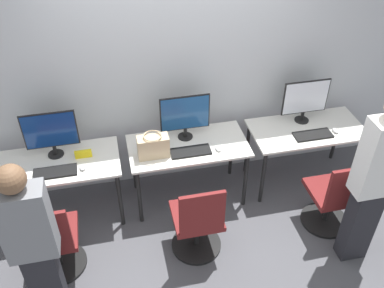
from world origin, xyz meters
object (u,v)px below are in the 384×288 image
person_left (32,241)px  keyboard_center (191,151)px  office_chair_center (198,224)px  monitor_left (50,132)px  mouse_right (336,131)px  keyboard_right (313,135)px  handbag (153,146)px  office_chair_left (53,244)px  monitor_right (305,99)px  person_right (376,176)px  mouse_center (218,148)px  office_chair_right (333,200)px  keyboard_left (55,172)px  mouse_left (83,167)px  monitor_center (185,115)px

person_left → keyboard_center: (1.40, 0.93, -0.14)m
keyboard_center → office_chair_center: 0.72m
monitor_left → mouse_right: 2.85m
keyboard_right → handbag: 1.65m
office_chair_left → keyboard_right: bearing=11.9°
keyboard_right → monitor_right: bearing=90.0°
office_chair_left → keyboard_center: size_ratio=2.24×
office_chair_left → person_right: (2.69, -0.41, 0.62)m
mouse_center → office_chair_right: bearing=-30.0°
monitor_left → office_chair_left: 1.02m
monitor_left → keyboard_left: monitor_left is taller
office_chair_left → monitor_right: (2.64, 0.84, 0.61)m
keyboard_right → person_left: bearing=-161.0°
mouse_right → office_chair_left: bearing=-168.9°
mouse_left → person_left: 0.99m
monitor_right → mouse_right: 0.45m
office_chair_center → mouse_right: 1.77m
office_chair_left → mouse_left: bearing=59.8°
keyboard_center → monitor_right: (1.28, 0.27, 0.26)m
keyboard_right → office_chair_center: bearing=-155.7°
monitor_left → mouse_center: (1.56, -0.27, -0.25)m
mouse_center → person_right: 1.45m
mouse_left → office_chair_right: size_ratio=0.10×
office_chair_left → office_chair_center: 1.28m
monitor_right → person_right: (0.05, -1.24, 0.01)m
office_chair_center → mouse_right: office_chair_center is taller
monitor_right → mouse_right: (0.26, -0.27, -0.25)m
mouse_center → handbag: size_ratio=0.30×
mouse_left → office_chair_left: office_chair_left is taller
office_chair_center → keyboard_right: (1.35, 0.61, 0.35)m
office_chair_right → person_right: (0.05, -0.37, 0.62)m
office_chair_center → keyboard_left: bearing=153.7°
keyboard_right → person_right: size_ratio=0.22×
office_chair_center → office_chair_right: 1.36m
person_left → monitor_center: person_left is taller
keyboard_center → office_chair_right: size_ratio=0.45×
office_chair_center → mouse_right: (1.61, 0.62, 0.36)m
keyboard_left → office_chair_center: size_ratio=0.45×
monitor_center → monitor_left: bearing=-179.7°
mouse_center → keyboard_right: (1.01, 0.01, -0.01)m
mouse_right → keyboard_center: bearing=-180.0°
office_chair_center → keyboard_right: bearing=24.3°
mouse_right → monitor_right: bearing=133.6°
monitor_center → office_chair_center: bearing=-94.6°
mouse_left → mouse_right: bearing=0.4°
keyboard_center → monitor_right: 1.34m
mouse_left → office_chair_left: bearing=-120.2°
keyboard_left → monitor_center: bearing=12.2°
monitor_right → mouse_center: bearing=-163.8°
monitor_right → mouse_right: monitor_right is taller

